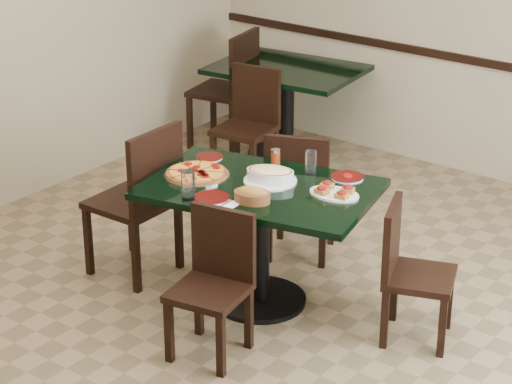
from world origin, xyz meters
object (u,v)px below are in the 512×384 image
Objects in this scene: chair_far at (299,189)px; bread_basket at (252,195)px; back_chair_near at (250,118)px; pepperoni_pizza at (197,173)px; back_chair_left at (232,83)px; bruschetta_platter at (334,191)px; lasagna_casserole at (270,174)px; back_table at (286,94)px; chair_right at (407,266)px; chair_left at (143,193)px; main_table at (260,215)px; chair_near at (215,276)px.

chair_far is 3.65× the size of bread_basket.
chair_far is 1.01× the size of back_chair_near.
bread_basket reaches higher than pepperoni_pizza.
bruschetta_platter is (2.18, -1.80, 0.22)m from back_chair_left.
back_chair_near reaches higher than lasagna_casserole.
back_chair_left is at bearing 112.33° from bread_basket.
back_table is 1.55× the size of chair_right.
lasagna_casserole is at bearing 33.06° from back_chair_left.
main_table is at bearing 100.08° from chair_left.
chair_far is 1.40m from back_chair_near.
chair_right is 2.58× the size of bruschetta_platter.
lasagna_casserole is (-0.86, -0.10, 0.36)m from chair_right.
back_chair_left is at bearing -63.50° from chair_far.
back_table is 2.94m from chair_near.
back_table is at bearing 104.17° from lasagna_casserole.
back_chair_left is (-0.48, -0.10, 0.03)m from back_table.
chair_near is at bearing -68.17° from back_table.
bruschetta_platter reaches higher than main_table.
back_chair_near is 2.15m from bruschetta_platter.
main_table is 1.17× the size of back_table.
chair_far is 2.28× the size of pepperoni_pizza.
back_chair_left reaches higher than chair_right.
back_table is 3.21× the size of pepperoni_pizza.
chair_right is (0.87, 0.19, -0.13)m from main_table.
chair_left is (0.51, -2.20, 0.03)m from back_table.
main_table is 3.76× the size of pepperoni_pizza.
chair_near is (0.12, -0.55, -0.13)m from main_table.
back_table is at bearing 87.35° from back_chair_near.
bruschetta_platter is at bearing 30.09° from bread_basket.
back_table is 1.25× the size of back_chair_left.
chair_near reaches higher than back_table.
back_chair_left is at bearing 114.30° from lasagna_casserole.
chair_near is 0.82× the size of back_chair_left.
bruschetta_platter is at bearing 6.59° from main_table.
pepperoni_pizza is 1.24× the size of bruschetta_platter.
back_chair_left reaches higher than pepperoni_pizza.
back_chair_near is 2.27× the size of pepperoni_pizza.
back_chair_near is at bearing -91.52° from back_table.
back_chair_left reaches higher than chair_near.
main_table is 1.79× the size of chair_near.
chair_far is 0.80m from pepperoni_pizza.
chair_left is 0.45m from pepperoni_pizza.
chair_near is 0.93× the size of back_chair_near.
back_chair_left is at bearing -175.40° from back_table.
back_table is 1.83m from chair_far.
chair_right is 0.81× the size of back_chair_left.
chair_near is at bearing -105.87° from bread_basket.
chair_right is at bearing 13.35° from pepperoni_pizza.
chair_right is at bearing 33.98° from chair_near.
back_chair_left is 3.07× the size of lasagna_casserole.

